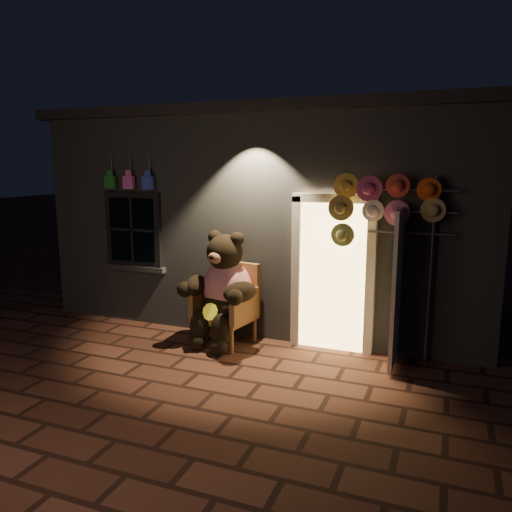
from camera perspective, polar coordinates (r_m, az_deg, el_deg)
The scene contains 5 objects.
ground at distance 6.47m, azimuth -6.60°, elevation -13.14°, with size 60.00×60.00×0.00m, color brown.
shop_building at distance 9.67m, azimuth 4.35°, elevation 5.39°, with size 7.30×5.95×3.51m.
wicker_armchair at distance 7.35m, azimuth -3.18°, elevation -5.40°, with size 0.90×0.84×1.16m.
teddy_bear at distance 7.16m, azimuth -3.81°, elevation -3.88°, with size 1.20×1.02×1.67m.
hat_rack at distance 6.57m, azimuth 14.38°, elevation 5.52°, with size 1.56×0.22×2.46m.
Camera 1 is at (2.82, -5.22, 2.58)m, focal length 35.00 mm.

